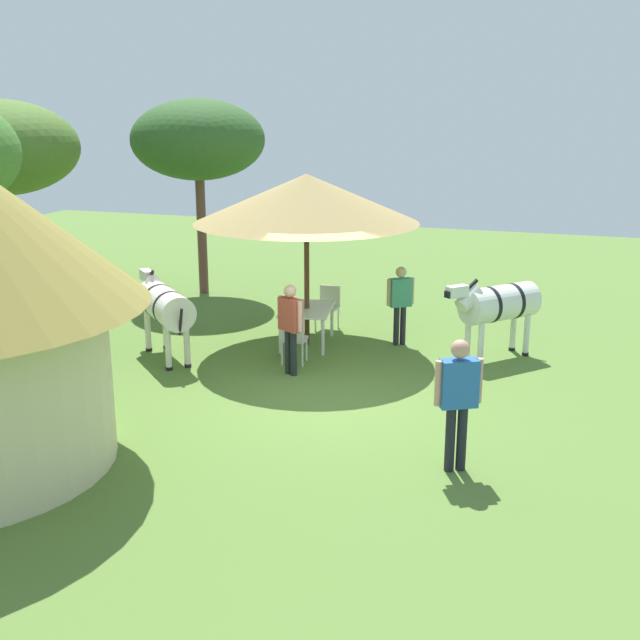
% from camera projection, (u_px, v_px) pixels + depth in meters
% --- Properties ---
extents(ground_plane, '(36.00, 36.00, 0.00)m').
position_uv_depth(ground_plane, '(328.00, 395.00, 12.76)').
color(ground_plane, '#557732').
extents(shade_umbrella, '(4.26, 4.26, 3.31)m').
position_uv_depth(shade_umbrella, '(306.00, 198.00, 14.66)').
color(shade_umbrella, '#4F2E1C').
rests_on(shade_umbrella, ground_plane).
extents(patio_dining_table, '(1.53, 1.16, 0.74)m').
position_uv_depth(patio_dining_table, '(307.00, 312.00, 15.25)').
color(patio_dining_table, silver).
rests_on(patio_dining_table, ground_plane).
extents(patio_chair_near_lawn, '(0.47, 0.49, 0.90)m').
position_uv_depth(patio_chair_near_lawn, '(293.00, 337.00, 14.13)').
color(patio_chair_near_lawn, silver).
rests_on(patio_chair_near_lawn, ground_plane).
extents(patio_chair_west_end, '(0.44, 0.45, 0.90)m').
position_uv_depth(patio_chair_west_end, '(328.00, 304.00, 16.40)').
color(patio_chair_west_end, silver).
rests_on(patio_chair_west_end, ground_plane).
extents(guest_beside_umbrella, '(0.40, 0.48, 1.56)m').
position_uv_depth(guest_beside_umbrella, '(400.00, 298.00, 15.18)').
color(guest_beside_umbrella, black).
rests_on(guest_beside_umbrella, ground_plane).
extents(guest_behind_table, '(0.38, 0.52, 1.60)m').
position_uv_depth(guest_behind_table, '(290.00, 321.00, 13.48)').
color(guest_behind_table, '#202527').
rests_on(guest_behind_table, ground_plane).
extents(standing_watcher, '(0.42, 0.56, 1.76)m').
position_uv_depth(standing_watcher, '(458.00, 393.00, 9.89)').
color(standing_watcher, black).
rests_on(standing_watcher, ground_plane).
extents(zebra_nearest_camera, '(1.77, 1.84, 1.55)m').
position_uv_depth(zebra_nearest_camera, '(164.00, 305.00, 14.36)').
color(zebra_nearest_camera, silver).
rests_on(zebra_nearest_camera, ground_plane).
extents(zebra_by_umbrella, '(1.74, 1.61, 1.57)m').
position_uv_depth(zebra_by_umbrella, '(497.00, 304.00, 14.35)').
color(zebra_by_umbrella, silver).
rests_on(zebra_by_umbrella, ground_plane).
extents(acacia_tree_right_background, '(3.18, 3.18, 4.69)m').
position_uv_depth(acacia_tree_right_background, '(198.00, 140.00, 18.65)').
color(acacia_tree_right_background, brown).
rests_on(acacia_tree_right_background, ground_plane).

